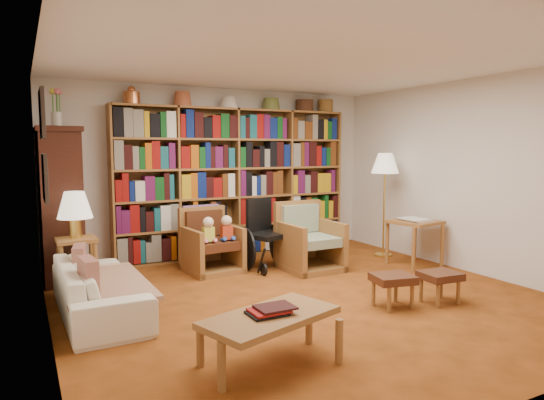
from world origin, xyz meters
TOP-DOWN VIEW (x-y plane):
  - floor at (0.00, 0.00)m, footprint 5.00×5.00m
  - ceiling at (0.00, 0.00)m, footprint 5.00×5.00m
  - wall_back at (0.00, 2.50)m, footprint 5.00×0.00m
  - wall_front at (0.00, -2.50)m, footprint 5.00×0.00m
  - wall_left at (-2.50, 0.00)m, footprint 0.00×5.00m
  - wall_right at (2.50, 0.00)m, footprint 0.00×5.00m
  - bookshelf at (0.20, 2.33)m, footprint 3.60×0.30m
  - curio_cabinet at (-2.25, 2.00)m, footprint 0.50×0.95m
  - framed_pictures at (-2.48, 0.30)m, footprint 0.03×0.52m
  - sofa at (-2.05, 0.45)m, footprint 1.76×0.72m
  - sofa_throw at (-2.00, 0.45)m, footprint 0.79×1.45m
  - cushion_left at (-2.18, 0.80)m, footprint 0.17×0.36m
  - cushion_right at (-2.18, 0.10)m, footprint 0.15×0.37m
  - side_table_lamp at (-2.15, 1.38)m, footprint 0.43×0.43m
  - table_lamp at (-2.15, 1.38)m, footprint 0.38×0.38m
  - armchair_leather at (-0.49, 1.60)m, footprint 0.73×0.77m
  - armchair_sage at (0.70, 1.11)m, footprint 0.73×0.76m
  - wheelchair at (0.20, 1.40)m, footprint 0.58×0.75m
  - floor_lamp at (2.12, 1.22)m, footprint 0.41×0.41m
  - side_table_papers at (2.09, 0.55)m, footprint 0.68×0.68m
  - footstool_a at (0.62, -0.69)m, footprint 0.46×0.41m
  - footstool_b at (1.16, -0.80)m, footprint 0.41×0.36m
  - coffee_table at (-1.08, -1.29)m, footprint 1.14×0.80m

SIDE VIEW (x-z plane):
  - floor at x=0.00m, z-range 0.00..0.00m
  - sofa at x=-2.05m, z-range 0.00..0.51m
  - footstool_b at x=1.16m, z-range 0.10..0.43m
  - footstool_a at x=0.62m, z-range 0.11..0.44m
  - sofa_throw at x=-2.00m, z-range 0.28..0.32m
  - armchair_sage at x=0.70m, z-range -0.11..0.79m
  - coffee_table at x=-1.08m, z-range 0.12..0.56m
  - armchair_leather at x=-0.49m, z-range -0.08..0.77m
  - wheelchair at x=0.20m, z-range -0.04..0.89m
  - cushion_left at x=-2.18m, z-range 0.27..0.63m
  - cushion_right at x=-2.18m, z-range 0.27..0.63m
  - side_table_lamp at x=-2.15m, z-range 0.15..0.76m
  - side_table_papers at x=2.09m, z-range 0.20..0.86m
  - curio_cabinet at x=-2.25m, z-range -0.25..2.15m
  - table_lamp at x=-2.15m, z-range 0.70..1.22m
  - bookshelf at x=0.20m, z-range -0.04..2.38m
  - wall_back at x=0.00m, z-range -1.25..3.75m
  - wall_front at x=0.00m, z-range -1.25..3.75m
  - wall_left at x=-2.50m, z-range -1.25..3.75m
  - wall_right at x=2.50m, z-range -1.25..3.75m
  - floor_lamp at x=2.12m, z-range 0.56..2.10m
  - framed_pictures at x=-2.48m, z-range 1.14..2.11m
  - ceiling at x=0.00m, z-range 2.50..2.50m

